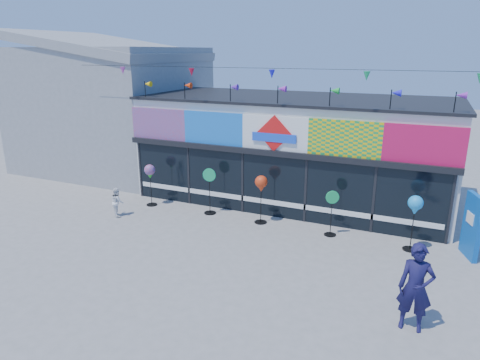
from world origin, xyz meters
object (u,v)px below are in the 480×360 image
Objects in this scene: blue_sign at (472,226)px; spinner_3 at (331,212)px; spinner_2 at (261,185)px; spinner_4 at (415,207)px; adult_man at (416,288)px; child at (117,202)px; spinner_1 at (210,190)px; spinner_0 at (150,173)px.

spinner_3 is (-4.06, -0.13, -0.15)m from blue_sign.
blue_sign is 1.11× the size of spinner_2.
blue_sign reaches higher than spinner_4.
spinner_3 is at bearing 121.27° from adult_man.
adult_man reaches higher than spinner_4.
spinner_2 reaches higher than child.
spinner_2 is 5.35m from child.
spinner_4 is 0.88× the size of adult_man.
spinner_3 is (2.49, -0.08, -0.57)m from spinner_2.
blue_sign is at bearing 0.39° from spinner_2.
blue_sign reaches higher than spinner_1.
spinner_1 is 1.62× the size of child.
spinner_0 is at bearing 155.17° from adult_man.
spinner_0 is at bearing -179.38° from spinner_2.
adult_man is at bearing -126.49° from blue_sign.
blue_sign is 1.10× the size of spinner_4.
blue_sign is 11.15m from spinner_0.
blue_sign is 8.61m from spinner_1.
adult_man is (5.19, -4.30, -0.39)m from spinner_2.
spinner_4 is 4.14m from adult_man.
child is at bearing 163.29° from adult_man.
spinner_4 is at bearing -2.16° from spinner_2.
adult_man is at bearing -86.95° from spinner_4.
spinner_1 is 8.47m from adult_man.
spinner_3 is 5.01m from adult_man.
spinner_1 is at bearing 177.84° from spinner_2.
spinner_4 is (7.03, -0.27, 0.48)m from spinner_1.
spinner_1 is 7.05m from spinner_4.
spinner_4 is (9.56, -0.14, 0.08)m from spinner_0.
spinner_4 is at bearing -0.82° from spinner_0.
spinner_3 is 0.88× the size of spinner_4.
spinner_3 is at bearing 177.60° from spinner_4.
spinner_1 is at bearing -110.52° from child.
spinner_1 is at bearing 2.89° from spinner_0.
spinner_4 reaches higher than spinner_1.
spinner_3 is at bearing -1.92° from spinner_2.
spinner_4 reaches higher than spinner_0.
spinner_3 is (4.55, -0.16, -0.11)m from spinner_1.
adult_man is (9.78, -4.25, -0.32)m from spinner_0.
spinner_0 is at bearing -66.47° from child.
blue_sign is at bearing 1.80° from spinner_3.
spinner_1 is 3.41m from child.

